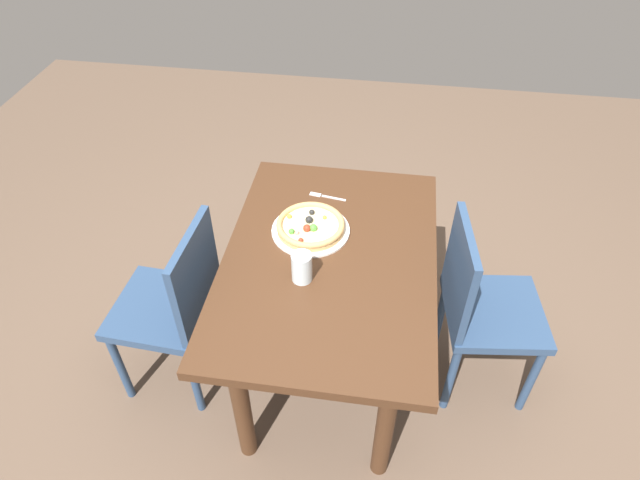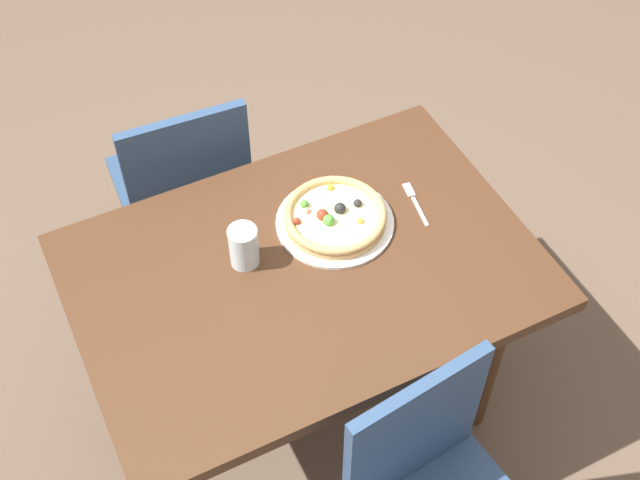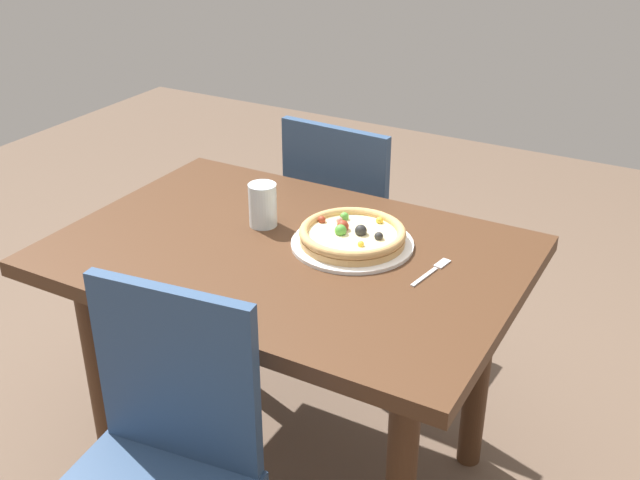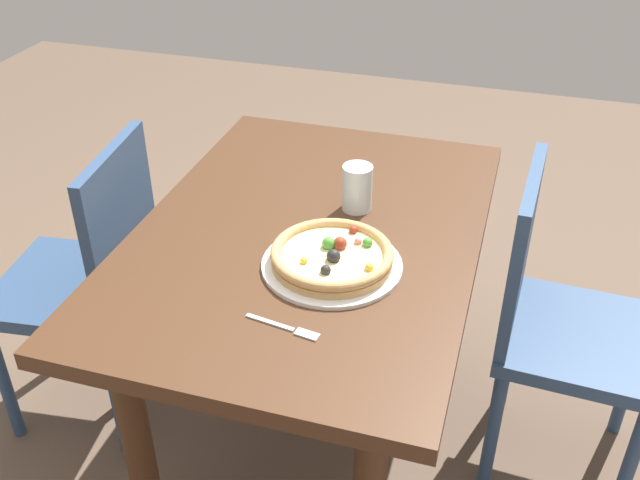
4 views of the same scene
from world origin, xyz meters
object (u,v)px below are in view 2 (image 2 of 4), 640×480
Objects in this scene: pizza at (335,216)px; fork at (414,201)px; chair_far at (185,189)px; plate at (335,222)px; dining_table at (305,292)px; drinking_glass at (244,246)px.

pizza reaches higher than fork.
chair_far is 0.64m from plate.
plate reaches higher than dining_table.
chair_far is at bearing 89.82° from drinking_glass.
drinking_glass reaches higher than dining_table.
dining_table is 1.35× the size of chair_far.
plate is at bearing 2.33° from drinking_glass.
pizza is at bearing -60.19° from chair_far.
fork is at bearing -44.67° from chair_far.
plate is at bearing -45.41° from pizza.
dining_table is 0.65m from chair_far.
dining_table is 0.22m from pizza.
drinking_glass is (-0.27, -0.01, 0.06)m from plate.
pizza reaches higher than plate.
dining_table is at bearing -144.69° from plate.
fork is 0.51m from drinking_glass.
plate is 0.27m from drinking_glass.
chair_far is 7.37× the size of drinking_glass.
drinking_glass reaches higher than fork.
fork reaches higher than dining_table.
pizza is (0.14, 0.10, 0.14)m from dining_table.
pizza is 1.69× the size of fork.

